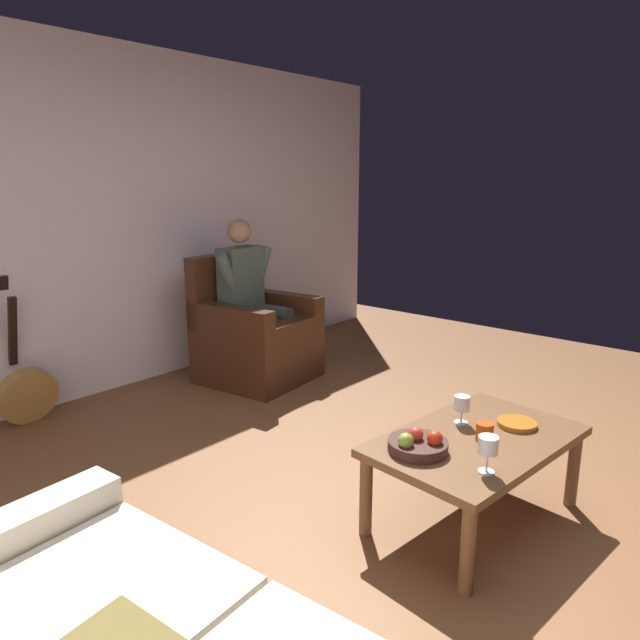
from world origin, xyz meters
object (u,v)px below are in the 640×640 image
coffee_table (476,448)px  wine_glass_far (488,447)px  person_seated (252,295)px  decorative_dish (517,424)px  guitar (26,391)px  candle_jar (484,432)px  armchair (254,337)px  fruit_bowl (418,444)px  wine_glass_near (462,405)px

coffee_table → wine_glass_far: bearing=32.1°
person_seated → decorative_dish: bearing=71.8°
wine_glass_far → decorative_dish: size_ratio=0.84×
guitar → candle_jar: guitar is taller
armchair → fruit_bowl: bearing=57.7°
wine_glass_near → fruit_bowl: bearing=0.1°
coffee_table → candle_jar: (0.02, 0.04, 0.10)m
guitar → candle_jar: 2.99m
armchair → coffee_table: size_ratio=0.92×
person_seated → guitar: 1.76m
decorative_dish → candle_jar: candle_jar is taller
wine_glass_near → person_seated: bearing=-105.9°
wine_glass_near → wine_glass_far: (0.39, 0.32, 0.02)m
decorative_dish → fruit_bowl: bearing=-22.0°
armchair → person_seated: (0.00, -0.01, 0.35)m
coffee_table → decorative_dish: (-0.25, 0.09, 0.07)m
armchair → wine_glass_near: (0.63, 2.18, 0.18)m
candle_jar → fruit_bowl: bearing=-31.1°
person_seated → wine_glass_near: person_seated is taller
person_seated → decorative_dish: (0.48, 2.42, -0.26)m
person_seated → wine_glass_near: size_ratio=9.13×
wine_glass_near → armchair: bearing=-106.0°
fruit_bowl → candle_jar: bearing=148.9°
person_seated → wine_glass_near: 2.28m
decorative_dish → coffee_table: bearing=-19.9°
wine_glass_far → person_seated: bearing=-112.0°
armchair → guitar: armchair is taller
candle_jar → armchair: bearing=-107.4°
fruit_bowl → wine_glass_far: bearing=93.8°
coffee_table → fruit_bowl: 0.35m
wine_glass_far → candle_jar: (-0.27, -0.14, -0.07)m
decorative_dish → candle_jar: (0.26, -0.05, 0.03)m
wine_glass_near → decorative_dish: (-0.15, 0.23, -0.08)m
decorative_dish → wine_glass_far: bearing=9.7°
decorative_dish → candle_jar: bearing=-10.4°
guitar → fruit_bowl: (-0.59, 2.67, 0.24)m
coffee_table → wine_glass_near: wine_glass_near is taller
armchair → candle_jar: bearing=65.6°
guitar → decorative_dish: (-1.15, 2.90, 0.22)m
armchair → decorative_dish: size_ratio=5.35×
coffee_table → guitar: size_ratio=1.10×
wine_glass_far → coffee_table: bearing=-147.9°
person_seated → decorative_dish: 2.48m
coffee_table → decorative_dish: 0.27m
person_seated → wine_glass_far: size_ratio=8.15×
armchair → wine_glass_near: armchair is taller
wine_glass_far → decorative_dish: bearing=-170.3°
person_seated → guitar: bearing=-23.5°
wine_glass_far → fruit_bowl: wine_glass_far is taller
wine_glass_near → fruit_bowl: wine_glass_near is taller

